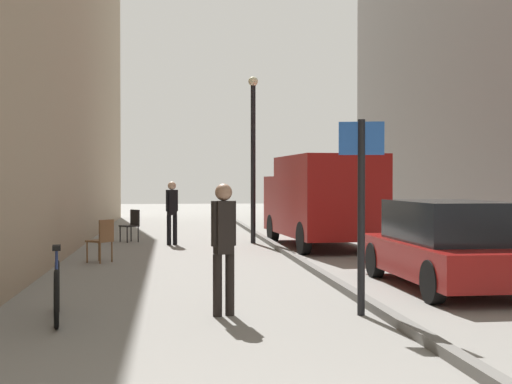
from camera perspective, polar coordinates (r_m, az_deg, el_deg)
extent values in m
plane|color=gray|center=(15.07, -2.31, -5.90)|extent=(80.00, 80.00, 0.00)
cube|color=#615F5B|center=(15.27, 3.64, -5.59)|extent=(0.16, 40.00, 0.12)
cylinder|color=black|center=(19.79, -7.03, -3.07)|extent=(0.12, 0.12, 0.83)
cylinder|color=black|center=(19.85, -6.55, -3.06)|extent=(0.12, 0.12, 0.83)
cube|color=black|center=(19.78, -6.79, -0.84)|extent=(0.28, 0.26, 0.71)
cylinder|color=black|center=(19.74, -7.14, -0.69)|extent=(0.10, 0.10, 0.60)
cylinder|color=black|center=(19.82, -6.45, -0.69)|extent=(0.10, 0.10, 0.60)
sphere|color=tan|center=(19.77, -6.80, 0.51)|extent=(0.23, 0.23, 0.23)
cylinder|color=black|center=(9.39, -3.12, -7.52)|extent=(0.12, 0.12, 0.82)
cylinder|color=black|center=(9.45, -2.12, -7.46)|extent=(0.12, 0.12, 0.82)
cube|color=black|center=(9.34, -2.63, -2.86)|extent=(0.27, 0.25, 0.70)
cylinder|color=black|center=(9.29, -3.35, -2.56)|extent=(0.10, 0.10, 0.60)
cylinder|color=black|center=(9.38, -1.91, -2.53)|extent=(0.10, 0.10, 0.60)
sphere|color=#9E755B|center=(9.32, -2.63, -0.02)|extent=(0.23, 0.23, 0.23)
cube|color=maroon|center=(18.48, 5.82, -0.33)|extent=(2.33, 3.85, 2.10)
cube|color=maroon|center=(20.97, 3.82, -0.89)|extent=(2.18, 1.58, 1.57)
cube|color=black|center=(21.46, 3.48, 0.07)|extent=(1.75, 0.15, 0.69)
cylinder|color=black|center=(20.65, 1.38, -2.94)|extent=(0.27, 0.81, 0.80)
cylinder|color=black|center=(21.13, 6.40, -2.86)|extent=(0.27, 0.81, 0.80)
cylinder|color=black|center=(17.16, 3.88, -3.73)|extent=(0.27, 0.81, 0.80)
cylinder|color=black|center=(17.73, 9.81, -3.59)|extent=(0.27, 0.81, 0.80)
cube|color=maroon|center=(12.24, 15.25, -5.18)|extent=(1.84, 4.22, 0.55)
cube|color=black|center=(12.19, 15.26, -2.31)|extent=(1.53, 2.53, 0.68)
cylinder|color=black|center=(13.32, 9.59, -5.42)|extent=(0.21, 0.64, 0.64)
cylinder|color=black|center=(13.89, 16.10, -5.19)|extent=(0.21, 0.64, 0.64)
cylinder|color=black|center=(10.64, 14.13, -7.04)|extent=(0.21, 0.64, 0.64)
cylinder|color=black|center=(9.48, 8.48, -2.05)|extent=(0.10, 0.10, 2.60)
cube|color=#2659B2|center=(9.48, 8.50, 4.30)|extent=(0.59, 0.17, 0.44)
cylinder|color=black|center=(20.18, -0.23, 2.23)|extent=(0.14, 0.14, 4.50)
sphere|color=beige|center=(20.37, -0.23, 8.91)|extent=(0.28, 0.28, 0.28)
torus|color=black|center=(9.98, -15.73, -7.35)|extent=(0.16, 0.72, 0.72)
torus|color=black|center=(8.94, -15.79, -8.31)|extent=(0.16, 0.72, 0.72)
cylinder|color=navy|center=(9.44, -15.76, -6.90)|extent=(0.19, 0.94, 0.05)
cylinder|color=navy|center=(9.22, -15.78, -5.71)|extent=(0.04, 0.04, 0.40)
cube|color=black|center=(9.20, -15.78, -4.35)|extent=(0.13, 0.25, 0.06)
cylinder|color=brown|center=(15.87, -13.46, -4.76)|extent=(0.04, 0.04, 0.45)
cylinder|color=brown|center=(16.14, -12.54, -4.66)|extent=(0.04, 0.04, 0.45)
cylinder|color=brown|center=(15.62, -12.46, -4.85)|extent=(0.04, 0.04, 0.45)
cylinder|color=brown|center=(15.89, -11.54, -4.75)|extent=(0.04, 0.04, 0.45)
cube|color=brown|center=(15.86, -12.50, -3.87)|extent=(0.62, 0.62, 0.04)
cube|color=brown|center=(15.71, -11.97, -3.02)|extent=(0.30, 0.38, 0.45)
cylinder|color=black|center=(20.69, -10.34, -3.43)|extent=(0.04, 0.04, 0.45)
cylinder|color=black|center=(21.01, -10.90, -3.37)|extent=(0.04, 0.04, 0.45)
cylinder|color=black|center=(20.89, -9.48, -3.39)|extent=(0.04, 0.04, 0.45)
cylinder|color=black|center=(21.21, -10.04, -3.33)|extent=(0.04, 0.04, 0.45)
cube|color=black|center=(20.93, -10.19, -2.71)|extent=(0.61, 0.61, 0.04)
cube|color=black|center=(21.03, -9.73, -2.02)|extent=(0.29, 0.38, 0.45)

